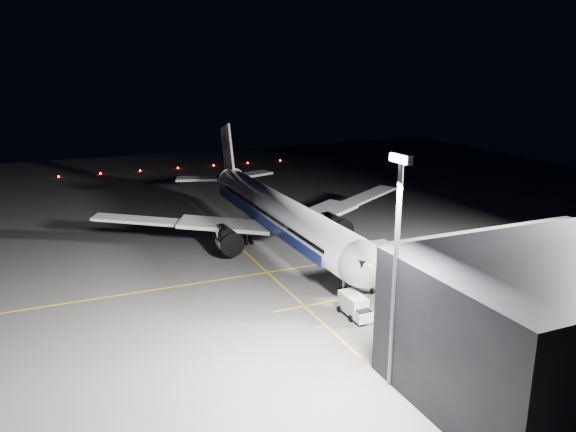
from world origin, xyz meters
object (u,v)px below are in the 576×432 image
at_px(jet_bridge, 470,244).
at_px(service_truck, 355,306).
at_px(safety_cone_a, 307,243).
at_px(safety_cone_c, 341,225).
at_px(baggage_tug, 317,213).
at_px(floodlight_mast_south, 396,253).
at_px(safety_cone_b, 347,236).
at_px(airliner, 277,212).

height_order(jet_bridge, service_truck, jet_bridge).
xyz_separation_m(safety_cone_a, safety_cone_c, (-7.05, 10.00, -0.05)).
relative_size(baggage_tug, safety_cone_c, 4.47).
bearing_deg(safety_cone_c, floodlight_mast_south, -23.69).
distance_m(floodlight_mast_south, service_truck, 17.60).
bearing_deg(baggage_tug, safety_cone_b, -22.93).
bearing_deg(airliner, floodlight_mast_south, -8.33).
bearing_deg(floodlight_mast_south, service_truck, 163.02).
height_order(floodlight_mast_south, safety_cone_b, floodlight_mast_south).
bearing_deg(safety_cone_a, floodlight_mast_south, -14.56).
height_order(airliner, safety_cone_b, airliner).
xyz_separation_m(safety_cone_b, safety_cone_c, (-5.82, 2.05, 0.01)).
distance_m(jet_bridge, safety_cone_a, 25.27).
distance_m(airliner, floodlight_mast_south, 42.13).
relative_size(airliner, safety_cone_a, 94.30).
height_order(service_truck, safety_cone_c, service_truck).
xyz_separation_m(airliner, floodlight_mast_south, (41.08, -6.01, 7.21)).
xyz_separation_m(floodlight_mast_south, safety_cone_b, (-39.80, 17.97, -12.11)).
bearing_deg(floodlight_mast_south, safety_cone_c, 156.31).
xyz_separation_m(floodlight_mast_south, safety_cone_a, (-38.57, 10.01, -12.05)).
bearing_deg(baggage_tug, safety_cone_c, -10.24).
height_order(baggage_tug, safety_cone_a, baggage_tug).
bearing_deg(safety_cone_b, jet_bridge, 15.63).
height_order(floodlight_mast_south, safety_cone_c, floodlight_mast_south).
relative_size(jet_bridge, service_truck, 6.90).
bearing_deg(safety_cone_b, airliner, -96.07).
distance_m(service_truck, safety_cone_a, 26.15).
bearing_deg(baggage_tug, floodlight_mast_south, -38.48).
bearing_deg(safety_cone_a, jet_bridge, 34.35).
xyz_separation_m(airliner, service_truck, (27.94, -2.00, -3.81)).
bearing_deg(service_truck, baggage_tug, 159.87).
relative_size(safety_cone_a, safety_cone_c, 1.17).
xyz_separation_m(service_truck, safety_cone_c, (-32.49, 16.00, -1.08)).
bearing_deg(floodlight_mast_south, safety_cone_b, 155.70).
xyz_separation_m(baggage_tug, safety_cone_b, (13.11, -0.94, -0.43)).
xyz_separation_m(airliner, safety_cone_b, (1.27, 11.95, -4.90)).
relative_size(floodlight_mast_south, service_truck, 4.15).
xyz_separation_m(floodlight_mast_south, service_truck, (-13.13, 4.01, -11.01)).
distance_m(service_truck, safety_cone_c, 36.23).
distance_m(floodlight_mast_south, safety_cone_a, 41.63).
bearing_deg(service_truck, safety_cone_b, 152.78).
relative_size(airliner, safety_cone_c, 110.66).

